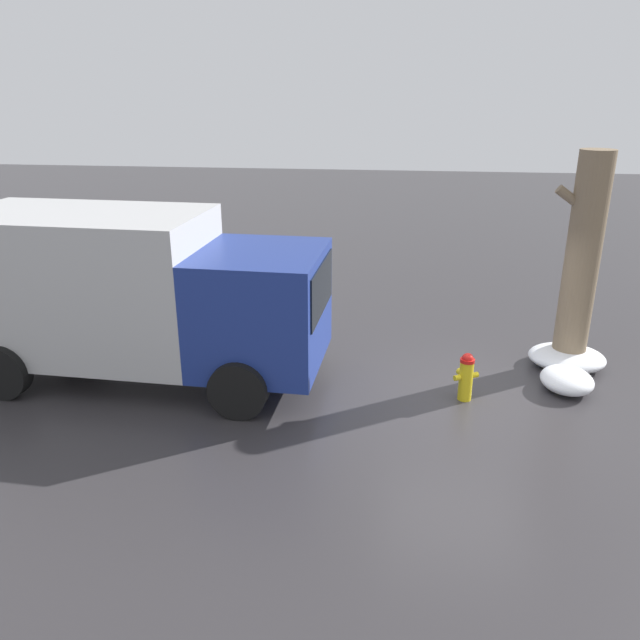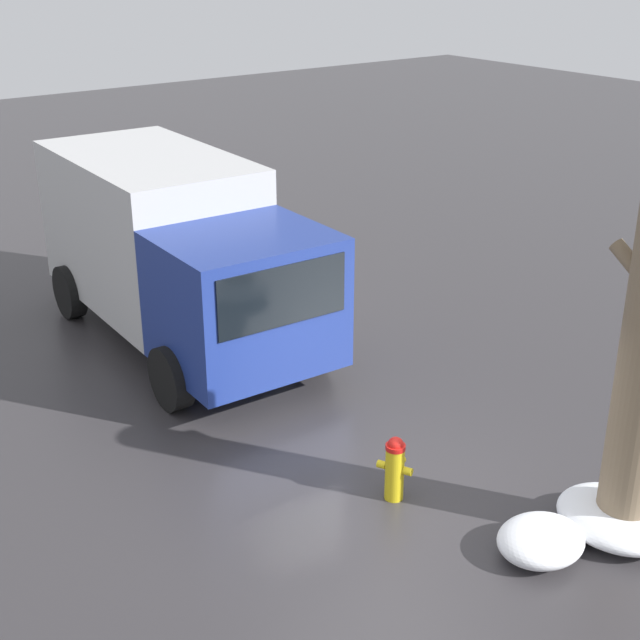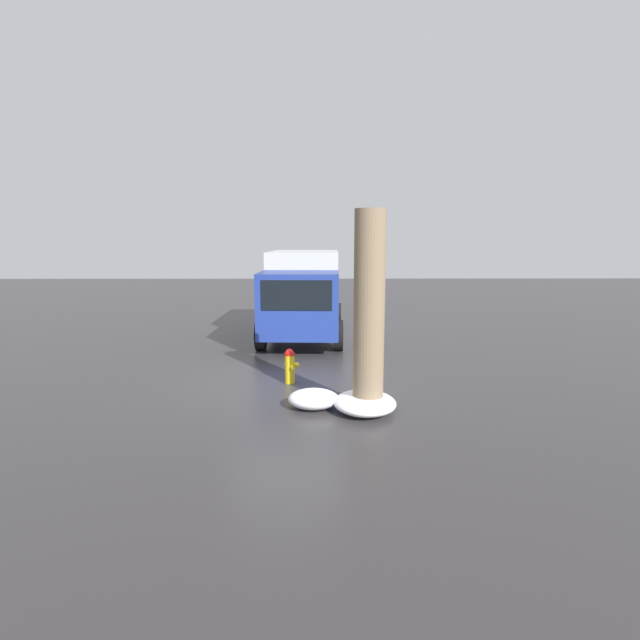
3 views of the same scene
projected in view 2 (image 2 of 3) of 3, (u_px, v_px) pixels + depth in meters
ground_plane at (394, 498)px, 10.24m from camera, size 60.00×60.00×0.00m
fire_hydrant at (395, 467)px, 10.08m from camera, size 0.41×0.35×0.80m
delivery_truck at (175, 247)px, 13.75m from camera, size 6.04×2.72×2.82m
snow_pile_by_hydrant at (617, 518)px, 9.59m from camera, size 1.32×1.18×0.35m
snow_pile_curbside at (541, 540)px, 9.22m from camera, size 0.84×0.98×0.36m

